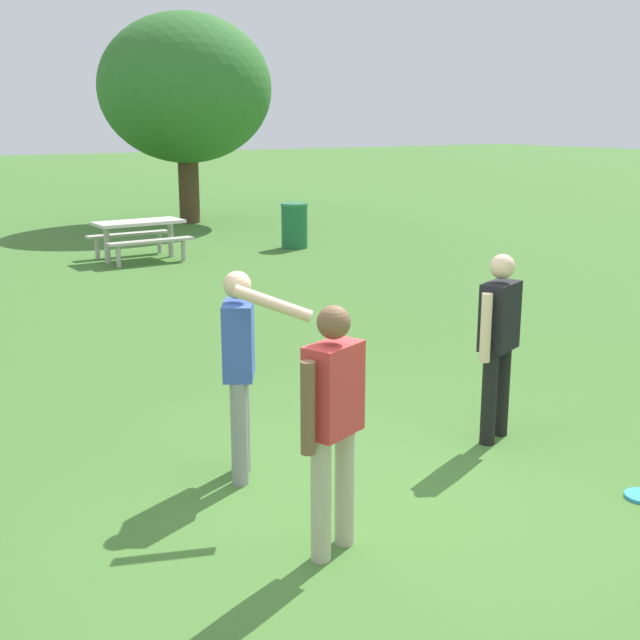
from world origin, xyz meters
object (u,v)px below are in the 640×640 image
at_px(person_thrower, 499,335).
at_px(person_bystander, 241,359).
at_px(picnic_table_far, 139,231).
at_px(trash_can_further_along, 294,226).
at_px(tree_far_right, 185,89).
at_px(person_catcher, 333,415).

xyz_separation_m(person_thrower, person_bystander, (-2.21, 0.48, 0.02)).
relative_size(person_thrower, picnic_table_far, 0.94).
bearing_deg(trash_can_further_along, tree_far_right, 91.44).
bearing_deg(tree_far_right, picnic_table_far, -123.16).
distance_m(trash_can_further_along, tree_far_right, 6.03).
relative_size(person_bystander, trash_can_further_along, 1.71).
xyz_separation_m(person_thrower, trash_can_further_along, (4.06, 10.28, -0.46)).
bearing_deg(person_catcher, picnic_table_far, 75.56).
relative_size(person_catcher, trash_can_further_along, 1.71).
xyz_separation_m(person_catcher, person_bystander, (0.03, 1.34, 0.02)).
height_order(person_catcher, trash_can_further_along, person_catcher).
height_order(person_thrower, tree_far_right, tree_far_right).
distance_m(person_thrower, person_bystander, 2.26).
bearing_deg(trash_can_further_along, person_catcher, -119.52).
xyz_separation_m(person_thrower, person_catcher, (-2.24, -0.85, 0.00)).
xyz_separation_m(trash_can_further_along, tree_far_right, (-0.13, 5.26, 2.96)).
distance_m(person_catcher, picnic_table_far, 11.85).
bearing_deg(tree_far_right, person_catcher, -110.64).
bearing_deg(person_catcher, person_bystander, 88.50).
xyz_separation_m(person_bystander, tree_far_right, (6.14, 15.06, 2.48)).
relative_size(person_bystander, tree_far_right, 0.31).
distance_m(person_bystander, picnic_table_far, 10.55).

